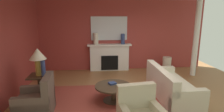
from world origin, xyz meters
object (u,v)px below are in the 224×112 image
object	(u,v)px
coffee_table	(113,89)
vase_mantel_left	(96,39)
vase_tall_corner	(167,64)
fireplace	(109,58)
side_table	(40,86)
table_lamp	(38,56)
vase_on_side_table	(43,69)
sofa	(170,87)
armchair_near_window	(37,102)
mantel_mirror	(109,28)
vase_mantel_right	(123,39)

from	to	relation	value
coffee_table	vase_mantel_left	bearing A→B (deg)	98.96
vase_tall_corner	vase_mantel_left	size ratio (longest dim) A/B	1.26
fireplace	side_table	size ratio (longest dim) A/B	2.57
table_lamp	vase_on_side_table	distance (m)	0.36
fireplace	table_lamp	xyz separation A→B (m)	(-2.10, -2.55, 0.69)
sofa	armchair_near_window	xyz separation A→B (m)	(-3.49, -0.65, 0.01)
vase_on_side_table	vase_mantel_left	distance (m)	3.01
side_table	vase_on_side_table	distance (m)	0.55
fireplace	vase_tall_corner	distance (m)	2.40
sofa	vase_mantel_left	xyz separation A→B (m)	(-2.08, 2.69, 1.05)
coffee_table	fireplace	bearing A→B (deg)	87.83
mantel_mirror	vase_mantel_right	bearing A→B (deg)	-17.18
vase_mantel_right	table_lamp	bearing A→B (deg)	-136.67
vase_on_side_table	vase_tall_corner	bearing A→B (deg)	28.75
coffee_table	vase_mantel_left	distance (m)	3.01
vase_on_side_table	vase_tall_corner	size ratio (longest dim) A/B	0.75
mantel_mirror	vase_mantel_left	xyz separation A→B (m)	(-0.55, -0.17, -0.40)
mantel_mirror	coffee_table	world-z (taller)	mantel_mirror
fireplace	armchair_near_window	size ratio (longest dim) A/B	1.89
fireplace	sofa	bearing A→B (deg)	-60.82
side_table	table_lamp	xyz separation A→B (m)	(-0.00, 0.00, 0.82)
armchair_near_window	coffee_table	xyz separation A→B (m)	(1.85, 0.53, 0.03)
sofa	vase_mantel_left	world-z (taller)	vase_mantel_left
mantel_mirror	sofa	distance (m)	3.55
side_table	vase_mantel_right	size ratio (longest dim) A/B	1.65
fireplace	sofa	size ratio (longest dim) A/B	0.86
armchair_near_window	vase_mantel_left	world-z (taller)	vase_mantel_left
vase_mantel_right	vase_on_side_table	bearing A→B (deg)	-133.66
fireplace	coffee_table	bearing A→B (deg)	-92.17
mantel_mirror	side_table	world-z (taller)	mantel_mirror
armchair_near_window	vase_mantel_right	xyz separation A→B (m)	(2.51, 3.34, 1.02)
table_lamp	vase_on_side_table	xyz separation A→B (m)	(0.15, -0.12, -0.31)
fireplace	table_lamp	size ratio (longest dim) A/B	2.40
side_table	vase_tall_corner	distance (m)	5.01
armchair_near_window	vase_mantel_left	xyz separation A→B (m)	(1.41, 3.34, 1.04)
vase_on_side_table	side_table	bearing A→B (deg)	141.34
vase_tall_corner	sofa	bearing A→B (deg)	-109.08
fireplace	sofa	xyz separation A→B (m)	(1.53, -2.74, -0.23)
sofa	side_table	world-z (taller)	sofa
fireplace	side_table	xyz separation A→B (m)	(-2.10, -2.55, -0.13)
side_table	vase_tall_corner	size ratio (longest dim) A/B	1.20
mantel_mirror	coffee_table	distance (m)	3.29
sofa	vase_mantel_right	bearing A→B (deg)	110.01
fireplace	armchair_near_window	xyz separation A→B (m)	(-1.96, -3.38, -0.22)
table_lamp	vase_mantel_left	xyz separation A→B (m)	(1.55, 2.50, 0.12)
armchair_near_window	vase_mantel_right	world-z (taller)	vase_mantel_right
sofa	vase_mantel_left	size ratio (longest dim) A/B	4.54
coffee_table	vase_tall_corner	world-z (taller)	vase_tall_corner
mantel_mirror	sofa	size ratio (longest dim) A/B	0.71
coffee_table	vase_mantel_right	distance (m)	3.04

